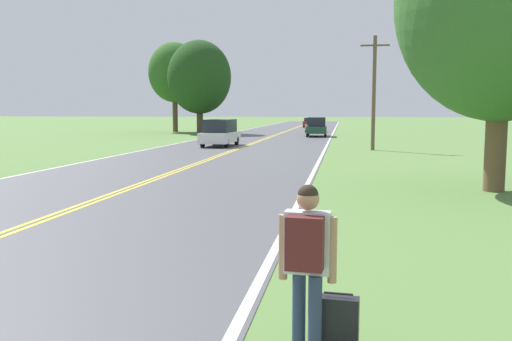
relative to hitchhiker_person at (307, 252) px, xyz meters
The scene contains 10 objects.
hitchhiker_person is the anchor object (origin of this frame).
suitcase 0.89m from the hitchhiker_person, 27.96° to the left, with size 0.45×0.22×0.63m.
utility_pole_midground 30.05m from the hitchhiker_person, 85.83° to the left, with size 1.80×0.24×7.19m.
tree_left_verge 14.32m from the hitchhiker_person, 67.93° to the left, with size 6.48×6.48×9.65m.
tree_behind_sign 59.72m from the hitchhiker_person, 108.98° to the left, with size 6.06×6.06×10.42m.
tree_right_cluster 53.94m from the hitchhiker_person, 106.30° to the left, with size 6.81×6.81×9.99m.
car_white_van_nearest 33.03m from the hitchhiker_person, 104.57° to the left, with size 2.06×4.81×1.89m.
car_dark_green_suv_approaching 47.30m from the hitchhiker_person, 92.75° to the left, with size 2.04×4.64×1.86m.
car_champagne_hatchback_mid_near 57.90m from the hitchhiker_person, 93.08° to the left, with size 1.89×3.67×1.43m.
car_red_sedan_mid_far 75.15m from the hitchhiker_person, 93.53° to the left, with size 1.86×4.33×1.42m.
Camera 1 is at (6.90, -2.30, 2.56)m, focal length 38.00 mm.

